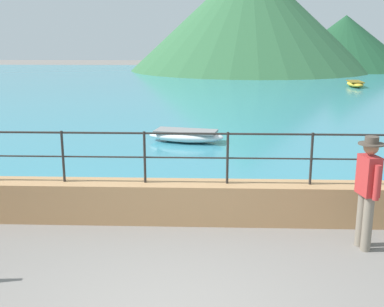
# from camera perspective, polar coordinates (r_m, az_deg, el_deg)

# --- Properties ---
(promenade_wall) EXTENTS (20.00, 0.56, 0.70)m
(promenade_wall) POSITION_cam_1_polar(r_m,az_deg,el_deg) (8.36, -0.71, -5.82)
(promenade_wall) COLOR tan
(promenade_wall) RESTS_ON ground
(railing) EXTENTS (18.44, 0.04, 0.90)m
(railing) POSITION_cam_1_polar(r_m,az_deg,el_deg) (8.08, -0.73, 0.60)
(railing) COLOR #282623
(railing) RESTS_ON promenade_wall
(lake_water) EXTENTS (64.00, 44.32, 0.06)m
(lake_water) POSITION_cam_1_polar(r_m,az_deg,el_deg) (30.66, 1.43, 8.02)
(lake_water) COLOR teal
(lake_water) RESTS_ON ground
(hill_main) EXTENTS (22.07, 22.07, 9.99)m
(hill_main) POSITION_cam_1_polar(r_m,az_deg,el_deg) (45.86, 6.88, 16.08)
(hill_main) COLOR #33663D
(hill_main) RESTS_ON ground
(hill_secondary) EXTENTS (13.28, 13.28, 5.08)m
(hill_secondary) POSITION_cam_1_polar(r_m,az_deg,el_deg) (48.78, 17.79, 12.51)
(hill_secondary) COLOR #1E4C2D
(hill_secondary) RESTS_ON ground
(person_walking) EXTENTS (0.38, 0.56, 1.75)m
(person_walking) POSITION_cam_1_polar(r_m,az_deg,el_deg) (7.58, 20.25, -3.80)
(person_walking) COLOR slate
(person_walking) RESTS_ON ground
(boat_0) EXTENTS (1.07, 2.36, 0.36)m
(boat_0) POSITION_cam_1_polar(r_m,az_deg,el_deg) (31.84, 18.93, 7.90)
(boat_0) COLOR gold
(boat_0) RESTS_ON lake_water
(boat_1) EXTENTS (2.44, 1.36, 0.36)m
(boat_1) POSITION_cam_1_polar(r_m,az_deg,el_deg) (14.34, -0.74, 2.17)
(boat_1) COLOR white
(boat_1) RESTS_ON lake_water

